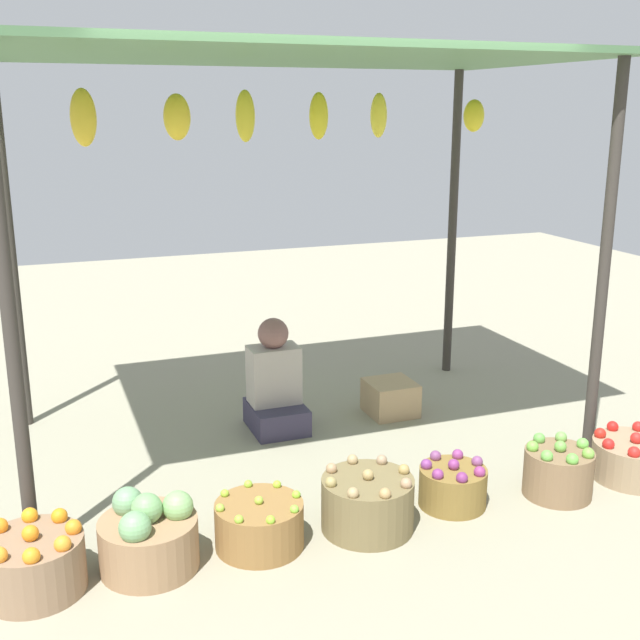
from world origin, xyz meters
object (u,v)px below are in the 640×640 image
(basket_oranges, at_px, (33,563))
(basket_green_apples, at_px, (558,471))
(basket_red_tomatoes, at_px, (634,459))
(wooden_crate_near_vendor, at_px, (390,398))
(vendor_person, at_px, (275,387))
(basket_purple_onions, at_px, (453,485))
(basket_limes, at_px, (259,524))
(basket_cabbages, at_px, (149,538))
(basket_potatoes, at_px, (368,503))

(basket_oranges, height_order, basket_green_apples, same)
(basket_red_tomatoes, relative_size, wooden_crate_near_vendor, 1.46)
(vendor_person, height_order, basket_purple_onions, vendor_person)
(basket_oranges, distance_m, basket_red_tomatoes, 3.39)
(basket_limes, height_order, wooden_crate_near_vendor, basket_limes)
(basket_limes, height_order, basket_red_tomatoes, basket_red_tomatoes)
(basket_green_apples, bearing_deg, wooden_crate_near_vendor, 103.83)
(basket_purple_onions, xyz_separation_m, basket_green_apples, (0.62, -0.10, 0.03))
(basket_limes, distance_m, basket_purple_onions, 1.13)
(basket_purple_onions, height_order, wooden_crate_near_vendor, basket_purple_onions)
(basket_oranges, height_order, basket_red_tomatoes, basket_oranges)
(basket_cabbages, distance_m, wooden_crate_near_vendor, 2.39)
(basket_limes, bearing_deg, basket_cabbages, 179.98)
(basket_oranges, xyz_separation_m, basket_red_tomatoes, (3.39, -0.04, -0.02))
(basket_oranges, bearing_deg, basket_purple_onions, 1.00)
(vendor_person, xyz_separation_m, wooden_crate_near_vendor, (0.86, -0.04, -0.18))
(vendor_person, height_order, wooden_crate_near_vendor, vendor_person)
(basket_oranges, height_order, basket_potatoes, basket_potatoes)
(vendor_person, xyz_separation_m, basket_limes, (-0.53, -1.43, -0.18))
(vendor_person, bearing_deg, basket_green_apples, -51.01)
(basket_oranges, distance_m, basket_potatoes, 1.65)
(basket_purple_onions, bearing_deg, basket_limes, -178.29)
(vendor_person, bearing_deg, basket_limes, -110.46)
(vendor_person, relative_size, basket_limes, 1.74)
(vendor_person, relative_size, basket_oranges, 1.68)
(basket_purple_onions, distance_m, wooden_crate_near_vendor, 1.38)
(basket_oranges, xyz_separation_m, basket_purple_onions, (2.20, 0.04, -0.02))
(basket_green_apples, bearing_deg, basket_purple_onions, 170.52)
(basket_green_apples, xyz_separation_m, basket_red_tomatoes, (0.56, 0.02, -0.02))
(basket_potatoes, relative_size, wooden_crate_near_vendor, 1.44)
(basket_red_tomatoes, bearing_deg, basket_potatoes, 179.42)
(basket_purple_onions, relative_size, basket_green_apples, 0.97)
(basket_cabbages, xyz_separation_m, basket_purple_onions, (1.68, 0.03, -0.04))
(vendor_person, distance_m, basket_green_apples, 1.94)
(basket_potatoes, relative_size, basket_red_tomatoes, 0.99)
(basket_cabbages, bearing_deg, wooden_crate_near_vendor, 35.55)
(vendor_person, xyz_separation_m, basket_cabbages, (-1.09, -1.43, -0.14))
(basket_green_apples, bearing_deg, vendor_person, 128.99)
(basket_oranges, bearing_deg, wooden_crate_near_vendor, 29.48)
(basket_green_apples, height_order, wooden_crate_near_vendor, basket_green_apples)
(basket_limes, distance_m, basket_potatoes, 0.58)
(basket_limes, relative_size, basket_potatoes, 0.92)
(basket_oranges, xyz_separation_m, basket_cabbages, (0.52, 0.01, 0.02))
(basket_potatoes, relative_size, basket_green_apples, 1.25)
(basket_potatoes, bearing_deg, basket_cabbages, 178.38)
(vendor_person, xyz_separation_m, basket_red_tomatoes, (1.78, -1.48, -0.18))
(basket_limes, relative_size, basket_green_apples, 1.15)
(basket_potatoes, bearing_deg, basket_purple_onions, 6.82)
(basket_oranges, distance_m, wooden_crate_near_vendor, 2.83)
(basket_cabbages, relative_size, basket_red_tomatoes, 0.96)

